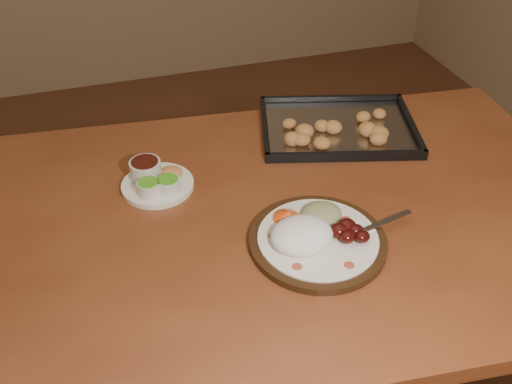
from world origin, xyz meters
name	(u,v)px	position (x,y,z in m)	size (l,w,h in m)	color
ground	(175,357)	(0.00, 0.00, 0.00)	(4.00, 4.00, 0.00)	brown
dining_table	(268,246)	(0.23, -0.25, 0.65)	(1.58, 1.05, 0.75)	brown
dinner_plate	(315,236)	(0.29, -0.37, 0.77)	(0.36, 0.28, 0.07)	black
condiment_saucer	(155,180)	(0.01, -0.08, 0.77)	(0.17, 0.17, 0.06)	white
baking_tray	(338,126)	(0.51, 0.02, 0.76)	(0.46, 0.39, 0.04)	black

